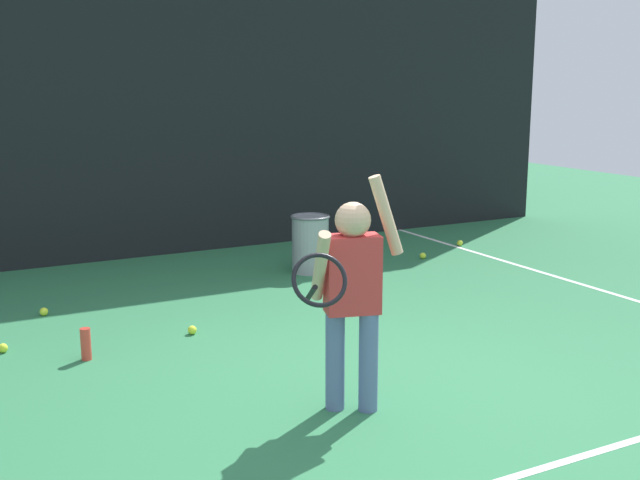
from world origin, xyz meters
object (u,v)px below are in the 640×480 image
object	(u,v)px
tennis_player	(351,288)
tennis_ball_4	(392,237)
tennis_ball_0	(192,330)
tennis_ball_2	(3,348)
water_bottle	(86,344)
tennis_ball_6	(460,243)
tennis_ball_5	(423,256)
tennis_ball_3	(44,312)
ball_hopper	(310,243)

from	to	relation	value
tennis_player	tennis_ball_4	size ratio (longest dim) A/B	20.46
tennis_ball_0	tennis_ball_2	xyz separation A→B (m)	(-1.29, 0.23, 0.00)
water_bottle	tennis_ball_2	xyz separation A→B (m)	(-0.48, 0.41, -0.08)
tennis_player	tennis_ball_6	size ratio (longest dim) A/B	20.46
tennis_ball_4	tennis_ball_5	world-z (taller)	same
tennis_player	tennis_ball_2	world-z (taller)	tennis_player
water_bottle	tennis_ball_6	size ratio (longest dim) A/B	3.33
tennis_ball_0	tennis_ball_4	xyz separation A→B (m)	(3.22, 2.24, 0.00)
tennis_player	tennis_ball_6	xyz separation A→B (m)	(3.36, 3.32, -0.69)
water_bottle	tennis_ball_3	distance (m)	1.19
tennis_ball_3	tennis_ball_6	bearing A→B (deg)	7.15
tennis_ball_4	tennis_ball_6	size ratio (longest dim) A/B	1.00
ball_hopper	tennis_ball_0	size ratio (longest dim) A/B	8.52
ball_hopper	water_bottle	xyz separation A→B (m)	(-2.47, -1.48, -0.18)
tennis_ball_0	tennis_ball_3	size ratio (longest dim) A/B	1.00
water_bottle	tennis_ball_5	world-z (taller)	water_bottle
water_bottle	tennis_ball_5	bearing A→B (deg)	20.68
tennis_ball_5	tennis_ball_6	bearing A→B (deg)	24.35
tennis_ball_5	ball_hopper	bearing A→B (deg)	177.55
tennis_ball_2	tennis_ball_6	bearing A→B (deg)	15.11
tennis_ball_0	tennis_player	bearing A→B (deg)	-78.60
tennis_ball_3	tennis_ball_5	size ratio (longest dim) A/B	1.00
tennis_ball_2	tennis_ball_4	size ratio (longest dim) A/B	1.00
tennis_ball_0	tennis_ball_4	bearing A→B (deg)	34.76
tennis_ball_2	tennis_ball_6	xyz separation A→B (m)	(5.00, 1.35, 0.00)
tennis_ball_2	tennis_ball_5	size ratio (longest dim) A/B	1.00
tennis_player	ball_hopper	xyz separation A→B (m)	(1.31, 3.03, -0.44)
tennis_player	tennis_ball_5	world-z (taller)	tennis_player
water_bottle	tennis_ball_5	distance (m)	4.03
tennis_ball_3	tennis_ball_4	bearing A→B (deg)	16.64
tennis_ball_4	tennis_ball_2	bearing A→B (deg)	-156.05
ball_hopper	tennis_ball_3	xyz separation A→B (m)	(-2.55, -0.29, -0.26)
tennis_player	ball_hopper	size ratio (longest dim) A/B	2.40
tennis_ball_4	tennis_ball_6	xyz separation A→B (m)	(0.49, -0.65, 0.00)
tennis_player	water_bottle	bearing A→B (deg)	142.78
water_bottle	tennis_ball_6	distance (m)	4.85
tennis_ball_4	tennis_ball_5	xyz separation A→B (m)	(-0.26, -0.99, 0.00)
water_bottle	tennis_ball_0	bearing A→B (deg)	12.49
ball_hopper	water_bottle	world-z (taller)	ball_hopper
tennis_ball_2	tennis_ball_3	size ratio (longest dim) A/B	1.00
tennis_ball_3	tennis_ball_6	size ratio (longest dim) A/B	1.00
tennis_ball_2	tennis_ball_5	world-z (taller)	same
tennis_ball_0	tennis_ball_5	distance (m)	3.21
ball_hopper	tennis_ball_6	bearing A→B (deg)	7.84
tennis_ball_5	tennis_player	bearing A→B (deg)	-131.27
ball_hopper	water_bottle	bearing A→B (deg)	-149.04
tennis_ball_2	tennis_ball_3	xyz separation A→B (m)	(0.39, 0.77, 0.00)
ball_hopper	water_bottle	distance (m)	2.88
tennis_ball_6	tennis_ball_5	bearing A→B (deg)	-155.65
tennis_ball_5	tennis_ball_6	size ratio (longest dim) A/B	1.00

